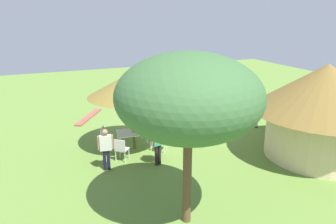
% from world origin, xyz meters
% --- Properties ---
extents(ground_plane, '(36.00, 36.00, 0.00)m').
position_xyz_m(ground_plane, '(0.00, 0.00, 0.00)').
color(ground_plane, olive).
extents(thatched_hut, '(5.36, 5.36, 3.65)m').
position_xyz_m(thatched_hut, '(-3.31, 5.28, 2.09)').
color(thatched_hut, beige).
rests_on(thatched_hut, ground_plane).
extents(shade_umbrella, '(3.55, 3.55, 3.20)m').
position_xyz_m(shade_umbrella, '(3.10, 1.84, 2.72)').
color(shade_umbrella, brown).
rests_on(shade_umbrella, ground_plane).
extents(patio_dining_table, '(1.49, 1.08, 0.74)m').
position_xyz_m(patio_dining_table, '(3.10, 1.84, 0.66)').
color(patio_dining_table, silver).
rests_on(patio_dining_table, ground_plane).
extents(patio_chair_near_lawn, '(0.61, 0.61, 0.90)m').
position_xyz_m(patio_chair_near_lawn, '(3.90, 2.76, 0.52)').
color(patio_chair_near_lawn, silver).
rests_on(patio_chair_near_lawn, ground_plane).
extents(patio_chair_east_end, '(0.60, 0.60, 0.90)m').
position_xyz_m(patio_chair_east_end, '(2.11, 2.55, 0.52)').
color(patio_chair_east_end, silver).
rests_on(patio_chair_east_end, ground_plane).
extents(patio_chair_west_end, '(0.58, 0.57, 0.90)m').
position_xyz_m(patio_chair_west_end, '(2.57, 0.73, 0.52)').
color(patio_chair_west_end, white).
rests_on(patio_chair_west_end, ground_plane).
extents(patio_chair_near_hut, '(0.57, 0.58, 0.90)m').
position_xyz_m(patio_chair_near_hut, '(4.19, 1.28, 0.52)').
color(patio_chair_near_hut, silver).
rests_on(patio_chair_near_hut, ground_plane).
extents(guest_beside_umbrella, '(0.56, 0.30, 1.60)m').
position_xyz_m(guest_beside_umbrella, '(2.72, 3.59, 0.96)').
color(guest_beside_umbrella, black).
rests_on(guest_beside_umbrella, ground_plane).
extents(guest_behind_table, '(0.56, 0.25, 1.56)m').
position_xyz_m(guest_behind_table, '(4.56, 3.26, 0.94)').
color(guest_behind_table, black).
rests_on(guest_behind_table, ground_plane).
extents(standing_watcher, '(0.42, 0.51, 1.66)m').
position_xyz_m(standing_watcher, '(-3.44, -1.61, 1.00)').
color(standing_watcher, black).
rests_on(standing_watcher, ground_plane).
extents(striped_lounge_chair, '(0.95, 0.89, 0.65)m').
position_xyz_m(striped_lounge_chair, '(-0.21, -0.19, 0.26)').
color(striped_lounge_chair, '#2B65AA').
rests_on(striped_lounge_chair, ground_plane).
extents(zebra_nearest_camera, '(1.13, 2.07, 1.53)m').
position_xyz_m(zebra_nearest_camera, '(-3.20, 1.18, 1.00)').
color(zebra_nearest_camera, silver).
rests_on(zebra_nearest_camera, ground_plane).
extents(zebra_by_umbrella, '(1.10, 2.03, 1.56)m').
position_xyz_m(zebra_by_umbrella, '(0.11, 1.90, 1.02)').
color(zebra_by_umbrella, silver).
rests_on(zebra_by_umbrella, ground_plane).
extents(acacia_tree_far_lawn, '(3.60, 3.60, 4.58)m').
position_xyz_m(acacia_tree_far_lawn, '(3.20, 6.99, 3.48)').
color(acacia_tree_far_lawn, brown).
rests_on(acacia_tree_far_lawn, ground_plane).
extents(brick_patio_kerb, '(1.80, 2.56, 0.08)m').
position_xyz_m(brick_patio_kerb, '(4.19, -2.99, 0.04)').
color(brick_patio_kerb, '#954E41').
rests_on(brick_patio_kerb, ground_plane).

